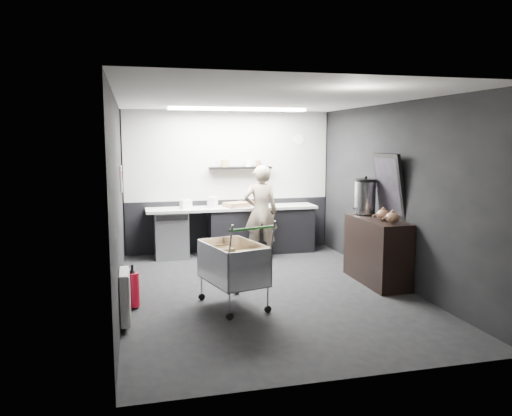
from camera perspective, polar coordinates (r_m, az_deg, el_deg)
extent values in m
plane|color=black|center=(7.27, 1.12, -9.43)|extent=(5.50, 5.50, 0.00)
plane|color=white|center=(6.96, 1.18, 12.31)|extent=(5.50, 5.50, 0.00)
plane|color=black|center=(9.66, -3.11, 3.04)|extent=(5.50, 0.00, 5.50)
plane|color=black|center=(4.42, 10.49, -2.84)|extent=(5.50, 0.00, 5.50)
plane|color=black|center=(6.75, -15.47, 0.68)|extent=(0.00, 5.50, 5.50)
plane|color=black|center=(7.75, 15.59, 1.57)|extent=(0.00, 5.50, 5.50)
cube|color=#B4B4B0|center=(9.61, -3.10, 6.01)|extent=(3.95, 0.02, 1.70)
cube|color=black|center=(9.74, -3.05, -1.95)|extent=(3.95, 0.02, 1.00)
cube|color=black|center=(9.55, -1.79, 4.62)|extent=(1.20, 0.22, 0.04)
cylinder|color=white|center=(9.95, 4.91, 7.78)|extent=(0.20, 0.03, 0.20)
cube|color=white|center=(8.02, -15.15, 3.23)|extent=(0.02, 0.30, 0.40)
cube|color=red|center=(8.02, -15.14, 3.73)|extent=(0.02, 0.22, 0.10)
cube|color=white|center=(6.08, -14.75, -9.74)|extent=(0.10, 0.50, 0.60)
cube|color=white|center=(8.75, -2.04, 11.20)|extent=(2.40, 0.20, 0.04)
cube|color=black|center=(9.58, 0.55, -2.57)|extent=(2.00, 0.56, 0.85)
cube|color=silver|center=(9.39, -2.70, -0.01)|extent=(3.20, 0.60, 0.05)
cube|color=#9EA0A5|center=(9.31, -9.66, -2.99)|extent=(0.60, 0.58, 0.85)
cube|color=black|center=(8.95, -9.56, -1.11)|extent=(0.56, 0.02, 0.10)
imported|color=#BBAD94|center=(9.05, 0.55, -0.46)|extent=(0.66, 0.47, 1.70)
cube|color=silver|center=(6.54, -2.61, -8.28)|extent=(0.84, 1.07, 0.02)
cube|color=silver|center=(6.42, -5.22, -6.37)|extent=(0.27, 0.92, 0.50)
cube|color=silver|center=(6.54, -0.06, -6.09)|extent=(0.27, 0.92, 0.50)
cube|color=silver|center=(6.04, -1.75, -7.28)|extent=(0.60, 0.18, 0.50)
cube|color=silver|center=(6.92, -3.38, -5.33)|extent=(0.60, 0.18, 0.50)
cylinder|color=silver|center=(6.13, -4.27, -10.91)|extent=(0.02, 0.02, 0.33)
cylinder|color=silver|center=(6.24, 0.64, -10.56)|extent=(0.02, 0.02, 0.33)
cylinder|color=silver|center=(6.95, -5.48, -8.66)|extent=(0.02, 0.02, 0.33)
cylinder|color=silver|center=(7.04, -1.16, -8.40)|extent=(0.02, 0.02, 0.33)
cylinder|color=#268925|center=(5.86, -1.65, -2.44)|extent=(0.60, 0.19, 0.03)
cube|color=olive|center=(6.56, -3.96, -6.21)|extent=(0.34, 0.39, 0.42)
cube|color=olive|center=(6.39, -1.00, -6.78)|extent=(0.32, 0.36, 0.38)
cylinder|color=black|center=(6.18, -4.25, -12.18)|extent=(0.09, 0.05, 0.09)
cylinder|color=black|center=(6.99, -5.47, -9.80)|extent=(0.09, 0.05, 0.09)
cylinder|color=black|center=(6.28, 0.63, -11.81)|extent=(0.09, 0.05, 0.09)
cylinder|color=black|center=(7.08, -1.15, -9.52)|extent=(0.09, 0.05, 0.09)
cube|color=black|center=(7.77, 13.62, -4.78)|extent=(0.49, 1.30, 0.98)
cylinder|color=silver|center=(8.03, 12.36, 1.17)|extent=(0.33, 0.33, 0.50)
cylinder|color=black|center=(8.00, 12.42, 3.11)|extent=(0.33, 0.33, 0.04)
sphere|color=black|center=(8.00, 12.43, 3.42)|extent=(0.05, 0.05, 0.05)
ellipsoid|color=brown|center=(7.52, 14.33, -0.75)|extent=(0.20, 0.20, 0.16)
ellipsoid|color=brown|center=(7.29, 15.34, -1.06)|extent=(0.20, 0.20, 0.16)
cube|color=black|center=(7.76, 15.01, 2.48)|extent=(0.22, 0.76, 0.97)
cube|color=black|center=(7.75, 14.85, 2.48)|extent=(0.16, 0.65, 0.84)
cylinder|color=red|center=(6.67, -13.88, -9.03)|extent=(0.16, 0.16, 0.44)
cone|color=black|center=(6.61, -13.95, -6.97)|extent=(0.11, 0.11, 0.07)
cylinder|color=black|center=(6.60, -13.96, -6.60)|extent=(0.03, 0.03, 0.07)
cube|color=olive|center=(9.34, -2.21, 0.38)|extent=(0.53, 0.47, 0.09)
cylinder|color=silver|center=(9.30, -4.99, 0.67)|extent=(0.20, 0.20, 0.20)
cube|color=white|center=(9.19, -8.01, 0.43)|extent=(0.22, 0.19, 0.16)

